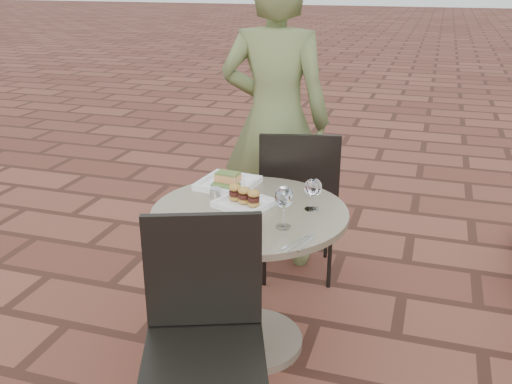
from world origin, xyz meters
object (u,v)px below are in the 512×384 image
(cafe_table, at_px, (250,258))
(chair_near, at_px, (204,320))
(plate_sliders, at_px, (244,199))
(diner, at_px, (275,121))
(plate_salmon, at_px, (228,182))
(plate_tuna, at_px, (233,229))
(chair_far, at_px, (298,194))

(cafe_table, xyz_separation_m, chair_near, (0.03, -0.64, 0.07))
(chair_near, distance_m, plate_sliders, 0.71)
(diner, distance_m, plate_salmon, 0.70)
(diner, bearing_deg, plate_salmon, 81.70)
(diner, bearing_deg, plate_tuna, 93.50)
(cafe_table, relative_size, plate_salmon, 3.03)
(cafe_table, relative_size, diner, 0.50)
(chair_far, distance_m, plate_salmon, 0.56)
(cafe_table, height_order, chair_far, chair_far)
(chair_far, distance_m, plate_tuna, 0.98)
(plate_salmon, bearing_deg, diner, 85.55)
(chair_near, distance_m, plate_tuna, 0.43)
(cafe_table, relative_size, chair_far, 0.97)
(plate_salmon, bearing_deg, chair_far, 60.00)
(cafe_table, distance_m, chair_near, 0.64)
(plate_sliders, bearing_deg, diner, 96.81)
(cafe_table, xyz_separation_m, chair_far, (0.06, 0.71, 0.07))
(cafe_table, relative_size, plate_sliders, 3.06)
(chair_far, bearing_deg, cafe_table, 71.24)
(chair_near, relative_size, plate_sliders, 3.17)
(cafe_table, distance_m, plate_tuna, 0.36)
(chair_near, bearing_deg, plate_tuna, 72.49)
(chair_far, distance_m, plate_sliders, 0.71)
(chair_far, bearing_deg, plate_sliders, 67.69)
(chair_far, height_order, plate_sliders, chair_far)
(cafe_table, bearing_deg, chair_near, -87.26)
(plate_tuna, bearing_deg, cafe_table, 91.48)
(chair_near, relative_size, plate_tuna, 3.33)
(cafe_table, distance_m, diner, 1.04)
(chair_far, height_order, plate_tuna, chair_far)
(cafe_table, bearing_deg, chair_far, 85.00)
(plate_sliders, bearing_deg, plate_tuna, -80.95)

